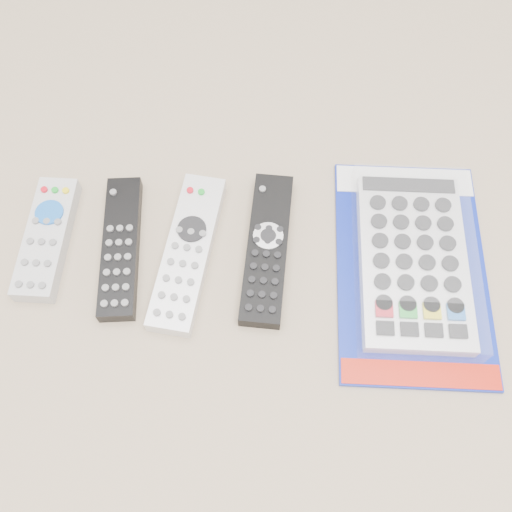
{
  "coord_description": "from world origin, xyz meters",
  "views": [
    {
      "loc": [
        0.01,
        -0.31,
        0.65
      ],
      "look_at": [
        0.02,
        0.01,
        0.01
      ],
      "focal_mm": 40.0,
      "sensor_mm": 36.0,
      "label": 1
    }
  ],
  "objects_px": {
    "remote_silver_dvd": "(188,252)",
    "jumbo_remote_packaged": "(414,260)",
    "remote_slim_black": "(121,247)",
    "remote_small_grey": "(47,238)",
    "remote_large_black": "(267,248)"
  },
  "relations": [
    {
      "from": "remote_silver_dvd",
      "to": "jumbo_remote_packaged",
      "type": "relative_size",
      "value": 0.7
    },
    {
      "from": "remote_slim_black",
      "to": "jumbo_remote_packaged",
      "type": "height_order",
      "value": "jumbo_remote_packaged"
    },
    {
      "from": "remote_small_grey",
      "to": "remote_large_black",
      "type": "relative_size",
      "value": 0.81
    },
    {
      "from": "remote_silver_dvd",
      "to": "remote_small_grey",
      "type": "bearing_deg",
      "value": -176.27
    },
    {
      "from": "remote_silver_dvd",
      "to": "jumbo_remote_packaged",
      "type": "distance_m",
      "value": 0.28
    },
    {
      "from": "remote_slim_black",
      "to": "remote_large_black",
      "type": "distance_m",
      "value": 0.19
    },
    {
      "from": "remote_slim_black",
      "to": "remote_silver_dvd",
      "type": "bearing_deg",
      "value": -7.61
    },
    {
      "from": "remote_large_black",
      "to": "jumbo_remote_packaged",
      "type": "xyz_separation_m",
      "value": [
        0.18,
        -0.02,
        0.01
      ]
    },
    {
      "from": "remote_small_grey",
      "to": "remote_large_black",
      "type": "height_order",
      "value": "remote_small_grey"
    },
    {
      "from": "jumbo_remote_packaged",
      "to": "remote_slim_black",
      "type": "bearing_deg",
      "value": 179.34
    },
    {
      "from": "remote_slim_black",
      "to": "remote_large_black",
      "type": "height_order",
      "value": "same"
    },
    {
      "from": "remote_small_grey",
      "to": "remote_silver_dvd",
      "type": "bearing_deg",
      "value": -2.94
    },
    {
      "from": "remote_slim_black",
      "to": "jumbo_remote_packaged",
      "type": "xyz_separation_m",
      "value": [
        0.37,
        -0.03,
        0.01
      ]
    },
    {
      "from": "remote_large_black",
      "to": "jumbo_remote_packaged",
      "type": "relative_size",
      "value": 0.67
    },
    {
      "from": "remote_small_grey",
      "to": "remote_large_black",
      "type": "xyz_separation_m",
      "value": [
        0.28,
        -0.02,
        -0.0
      ]
    }
  ]
}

